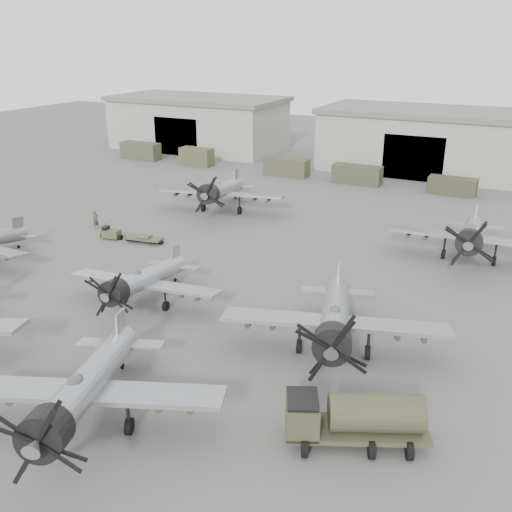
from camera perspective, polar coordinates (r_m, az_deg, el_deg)
The scene contains 16 objects.
ground at distance 32.46m, azimuth -6.97°, elevation -13.59°, with size 220.00×220.00×0.00m, color #535351.
hangar_left at distance 100.32m, azimuth -5.81°, elevation 13.13°, with size 29.00×14.80×8.70m.
hangar_center at distance 86.36m, azimuth 16.49°, elevation 11.06°, with size 29.00×14.80×8.70m.
support_truck_0 at distance 93.06m, azimuth -11.47°, elevation 10.27°, with size 6.48×2.20×2.62m, color #41452D.
support_truck_1 at distance 87.12m, azimuth -5.96°, elevation 9.85°, with size 4.99×2.20×2.63m, color #48472F.
support_truck_2 at distance 80.30m, azimuth 3.07°, elevation 8.89°, with size 6.22×2.20×2.47m, color #42442C.
support_truck_3 at distance 76.91m, azimuth 10.06°, elevation 8.02°, with size 6.44×2.20×2.43m, color #3C412A.
support_truck_4 at distance 74.50m, azimuth 19.04°, elevation 6.62°, with size 5.75×2.20×2.11m, color #3A3A26.
aircraft_near_1 at distance 29.40m, azimuth -16.94°, elevation -12.70°, with size 13.52×12.23×5.49m.
aircraft_mid_1 at distance 41.40m, azimuth -11.35°, elevation -2.44°, with size 11.61×10.45×4.62m.
aircraft_mid_2 at distance 34.67m, azimuth 7.87°, elevation -6.32°, with size 13.86×12.48×5.54m.
aircraft_far_0 at distance 62.70m, azimuth -3.58°, elevation 6.54°, with size 13.99×12.59×5.56m.
aircraft_far_1 at distance 51.95m, azimuth 20.74°, elevation 1.98°, with size 13.83×12.44×5.52m.
fuel_tanker at distance 28.62m, azimuth 9.86°, elevation -15.45°, with size 7.12×4.98×2.63m.
tug_trailer at distance 56.12m, azimuth -13.10°, elevation 2.02°, with size 6.26×2.11×1.24m.
ground_crew at distance 59.81m, azimuth -15.73°, elevation 3.48°, with size 0.71×0.47×1.95m, color #494830.
Camera 1 is at (15.29, -21.85, 18.50)m, focal length 40.00 mm.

